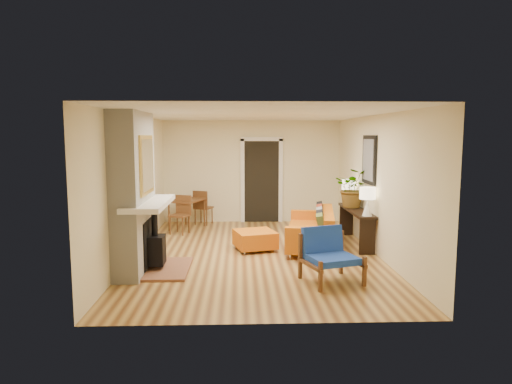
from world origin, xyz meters
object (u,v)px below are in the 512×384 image
dining_table (190,205)px  console_table (356,216)px  ottoman (255,239)px  lamp_near (368,198)px  houseplant (354,188)px  sofa (314,230)px  lamp_far (349,189)px  blue_chair (328,252)px

dining_table → console_table: bearing=-25.5°
dining_table → console_table: size_ratio=0.88×
ottoman → lamp_near: size_ratio=1.68×
lamp_near → houseplant: houseplant is taller
sofa → lamp_near: bearing=-30.6°
houseplant → lamp_far: bearing=88.8°
lamp_far → houseplant: houseplant is taller
blue_chair → dining_table: 4.77m
blue_chair → lamp_near: size_ratio=1.81×
ottoman → dining_table: (-1.50, 2.10, 0.35)m
blue_chair → houseplant: size_ratio=1.19×
dining_table → lamp_far: lamp_far is taller
blue_chair → lamp_near: lamp_near is taller
blue_chair → houseplant: 2.83m
blue_chair → lamp_far: size_ratio=1.81×
lamp_near → ottoman: bearing=169.5°
console_table → lamp_near: bearing=-90.0°
dining_table → console_table: dining_table is taller
sofa → console_table: size_ratio=1.18×
lamp_near → dining_table: bearing=145.2°
ottoman → blue_chair: blue_chair is taller
blue_chair → console_table: 2.54m
ottoman → dining_table: bearing=125.5°
blue_chair → console_table: bearing=66.1°
blue_chair → lamp_near: (1.03, 1.54, 0.62)m
dining_table → houseplant: houseplant is taller
sofa → houseplant: bearing=28.5°
blue_chair → console_table: size_ratio=0.53×
ottoman → blue_chair: size_ratio=0.93×
console_table → lamp_near: 0.92m
ottoman → houseplant: houseplant is taller
ottoman → lamp_near: (2.09, -0.38, 0.85)m
sofa → houseplant: houseplant is taller
lamp_near → console_table: bearing=90.0°
console_table → houseplant: houseplant is taller
sofa → houseplant: size_ratio=2.64×
dining_table → lamp_far: size_ratio=3.01×
lamp_near → houseplant: size_ratio=0.66×
ottoman → dining_table: 2.60m
sofa → console_table: 0.96m
ottoman → lamp_far: bearing=27.8°
console_table → ottoman: bearing=-169.4°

